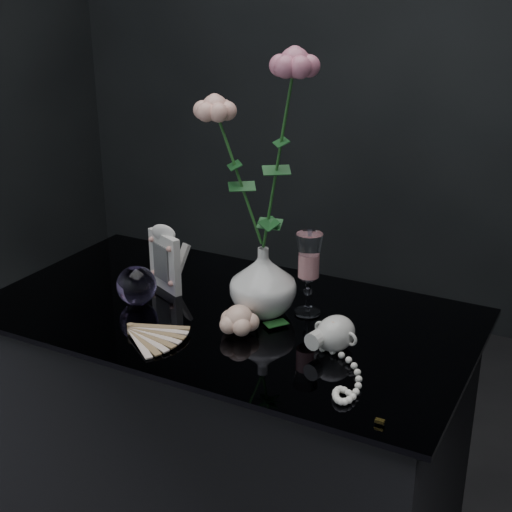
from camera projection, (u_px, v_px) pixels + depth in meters
The scene contains 9 objects.
table at pixel (229, 457), 1.68m from camera, with size 1.05×0.58×0.76m.
vase at pixel (263, 281), 1.51m from camera, with size 0.14×0.14×0.15m, color white.
wine_glass at pixel (308, 274), 1.50m from camera, with size 0.06×0.06×0.18m, color white, non-canonical shape.
picture_frame at pixel (165, 257), 1.63m from camera, with size 0.12×0.09×0.16m, color silver, non-canonical shape.
paperweight at pixel (137, 285), 1.56m from camera, with size 0.09×0.09×0.09m, color #947AC6, non-canonical shape.
paper_fan at pixel (131, 328), 1.44m from camera, with size 0.24×0.19×0.03m, color #FCF6CA, non-canonical shape.
loose_rose at pixel (239, 320), 1.44m from camera, with size 0.14×0.18×0.06m, color #FFBFA4, non-canonical shape.
pearl_jar at pixel (336, 332), 1.37m from camera, with size 0.24×0.25×0.07m, color silver, non-canonical shape.
roses at pixel (259, 152), 1.41m from camera, with size 0.25×0.10×0.46m.
Camera 1 is at (0.70, -1.15, 1.44)m, focal length 50.00 mm.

